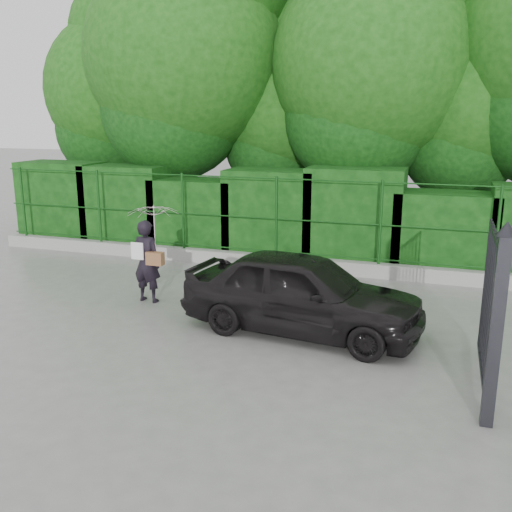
% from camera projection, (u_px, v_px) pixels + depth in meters
% --- Properties ---
extents(ground, '(80.00, 80.00, 0.00)m').
position_uv_depth(ground, '(170.00, 337.00, 9.02)').
color(ground, gray).
extents(kerb, '(14.00, 0.25, 0.30)m').
position_uv_depth(kerb, '(259.00, 261.00, 13.12)').
color(kerb, '#9E9E99').
rests_on(kerb, ground).
extents(fence, '(14.13, 0.06, 1.80)m').
position_uv_depth(fence, '(269.00, 216.00, 12.80)').
color(fence, '#104011').
rests_on(fence, kerb).
extents(hedge, '(14.20, 1.20, 2.25)m').
position_uv_depth(hedge, '(267.00, 216.00, 13.86)').
color(hedge, black).
rests_on(hedge, ground).
extents(trees, '(17.10, 6.15, 8.08)m').
position_uv_depth(trees, '(341.00, 66.00, 14.66)').
color(trees, black).
rests_on(trees, ground).
extents(gate, '(0.22, 2.33, 2.36)m').
position_uv_depth(gate, '(494.00, 313.00, 6.64)').
color(gate, black).
rests_on(gate, ground).
extents(woman, '(0.94, 0.96, 1.84)m').
position_uv_depth(woman, '(152.00, 238.00, 10.47)').
color(woman, black).
rests_on(woman, ground).
extents(car, '(4.03, 2.02, 1.32)m').
position_uv_depth(car, '(302.00, 292.00, 9.12)').
color(car, black).
rests_on(car, ground).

